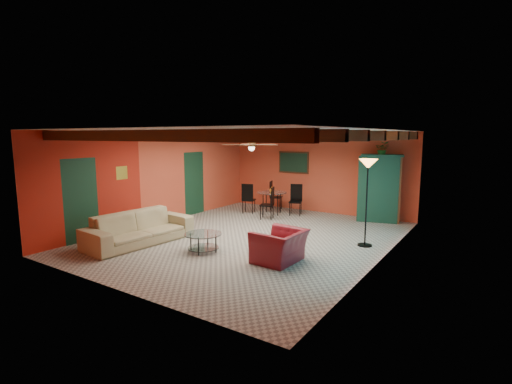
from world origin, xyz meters
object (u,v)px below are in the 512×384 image
Objects in this scene: sofa at (140,228)px; coffee_table at (203,242)px; armoire at (381,189)px; floor_lamp at (367,203)px; potted_plant at (382,149)px; vase at (272,181)px; dining_table at (272,199)px; armchair at (280,246)px.

sofa is 3.11× the size of coffee_table.
armoire reaches higher than sofa.
floor_lamp is at bearing -54.44° from sofa.
floor_lamp is 4.74× the size of potted_plant.
potted_plant reaches higher than floor_lamp.
armoire is 2.88m from floor_lamp.
potted_plant reaches higher than vase.
potted_plant is 3.57m from vase.
dining_table is 0.99× the size of armoire.
floor_lamp is (1.12, 2.10, 0.70)m from armchair.
sofa is 1.33× the size of dining_table.
coffee_table is at bearing -129.88° from armoire.
armoire is at bearing -31.97° from sofa.
armchair is 2.35× the size of potted_plant.
dining_table is 3.79m from potted_plant.
sofa is at bearing -148.97° from floor_lamp.
sofa is 14.57× the size of vase.
vase is (-3.27, -0.91, -1.08)m from potted_plant.
dining_table is at bearing -144.93° from armchair.
vase is (0.89, 4.71, 0.73)m from sofa.
coffee_table is at bearing -76.71° from armchair.
coffee_table is at bearing -74.57° from sofa.
armoire is (3.27, 0.91, 0.48)m from dining_table.
potted_plant is at bearing 98.98° from floor_lamp.
vase is at bearing -144.93° from armchair.
armoire is 3.40m from vase.
vase is at bearing 100.79° from coffee_table.
sofa is at bearing -126.50° from potted_plant.
sofa is at bearing -141.64° from armoire.
armchair reaches higher than coffee_table.
sofa is at bearing -100.67° from vase.
floor_lamp is at bearing 154.14° from armchair.
armoire is at bearing 15.53° from dining_table.
armchair is at bearing -112.85° from armoire.
coffee_table is 5.88m from armoire.
armchair is 0.52× the size of armoire.
armoire is (2.44, 5.29, 0.77)m from coffee_table.
vase reaches higher than dining_table.
sofa is 7.02m from armoire.
coffee_table is 0.43× the size of dining_table.
floor_lamp is (4.61, 2.77, 0.65)m from sofa.
vase is at bearing -90.00° from dining_table.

